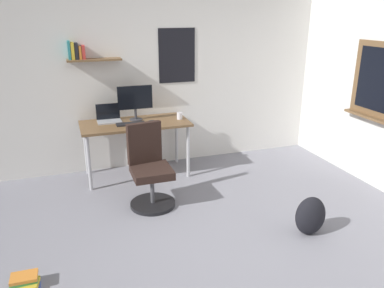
# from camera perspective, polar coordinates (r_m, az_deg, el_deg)

# --- Properties ---
(ground_plane) EXTENTS (5.20, 5.20, 0.00)m
(ground_plane) POSITION_cam_1_polar(r_m,az_deg,el_deg) (3.75, 4.57, -15.75)
(ground_plane) COLOR gray
(ground_plane) RESTS_ON ground
(wall_back) EXTENTS (5.00, 0.30, 2.60)m
(wall_back) POSITION_cam_1_polar(r_m,az_deg,el_deg) (5.47, -5.38, 10.28)
(wall_back) COLOR silver
(wall_back) RESTS_ON ground
(desk) EXTENTS (1.41, 0.67, 0.75)m
(desk) POSITION_cam_1_polar(r_m,az_deg,el_deg) (5.13, -8.41, 2.39)
(desk) COLOR brown
(desk) RESTS_ON ground
(office_chair) EXTENTS (0.52, 0.52, 0.95)m
(office_chair) POSITION_cam_1_polar(r_m,az_deg,el_deg) (4.42, -6.30, -4.04)
(office_chair) COLOR black
(office_chair) RESTS_ON ground
(laptop) EXTENTS (0.31, 0.21, 0.23)m
(laptop) POSITION_cam_1_polar(r_m,az_deg,el_deg) (5.20, -12.24, 3.87)
(laptop) COLOR #ADAFB5
(laptop) RESTS_ON desk
(monitor_primary) EXTENTS (0.46, 0.17, 0.46)m
(monitor_primary) POSITION_cam_1_polar(r_m,az_deg,el_deg) (5.15, -8.44, 6.43)
(monitor_primary) COLOR #38383D
(monitor_primary) RESTS_ON desk
(keyboard) EXTENTS (0.37, 0.13, 0.02)m
(keyboard) POSITION_cam_1_polar(r_m,az_deg,el_deg) (5.02, -9.07, 2.98)
(keyboard) COLOR black
(keyboard) RESTS_ON desk
(computer_mouse) EXTENTS (0.10, 0.06, 0.03)m
(computer_mouse) POSITION_cam_1_polar(r_m,az_deg,el_deg) (5.07, -5.96, 3.36)
(computer_mouse) COLOR #262628
(computer_mouse) RESTS_ON desk
(coffee_mug) EXTENTS (0.08, 0.08, 0.09)m
(coffee_mug) POSITION_cam_1_polar(r_m,az_deg,el_deg) (5.20, -1.85, 4.21)
(coffee_mug) COLOR silver
(coffee_mug) RESTS_ON desk
(backpack) EXTENTS (0.32, 0.22, 0.41)m
(backpack) POSITION_cam_1_polar(r_m,az_deg,el_deg) (4.08, 17.15, -10.15)
(backpack) COLOR black
(backpack) RESTS_ON ground
(book_stack_on_floor) EXTENTS (0.23, 0.20, 0.12)m
(book_stack_on_floor) POSITION_cam_1_polar(r_m,az_deg,el_deg) (3.59, -23.54, -18.28)
(book_stack_on_floor) COLOR #3851B2
(book_stack_on_floor) RESTS_ON ground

